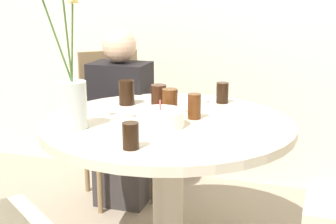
# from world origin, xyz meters

# --- Properties ---
(dining_table) EXTENTS (1.14, 1.14, 0.73)m
(dining_table) POSITION_xyz_m (0.00, 0.00, 0.58)
(dining_table) COLOR beige
(dining_table) RESTS_ON ground_plane
(chair_near_front) EXTENTS (0.56, 0.56, 0.93)m
(chair_near_front) POSITION_xyz_m (-0.57, 0.69, 0.53)
(chair_near_front) COLOR beige
(chair_near_front) RESTS_ON ground_plane
(birthday_cake) EXTENTS (0.21, 0.21, 0.12)m
(birthday_cake) POSITION_xyz_m (-0.01, -0.09, 0.76)
(birthday_cake) COLOR white
(birthday_cake) RESTS_ON dining_table
(flower_vase) EXTENTS (0.18, 0.24, 0.72)m
(flower_vase) POSITION_xyz_m (-0.35, -0.24, 0.88)
(flower_vase) COLOR silver
(flower_vase) RESTS_ON dining_table
(side_plate) EXTENTS (0.18, 0.18, 0.01)m
(side_plate) POSITION_xyz_m (0.01, 0.40, 0.73)
(side_plate) COLOR white
(side_plate) RESTS_ON dining_table
(drink_glass_0) EXTENTS (0.07, 0.07, 0.12)m
(drink_glass_0) POSITION_xyz_m (-0.02, 0.10, 0.79)
(drink_glass_0) COLOR #51280F
(drink_glass_0) RESTS_ON dining_table
(drink_glass_1) EXTENTS (0.08, 0.08, 0.12)m
(drink_glass_1) POSITION_xyz_m (-0.11, 0.21, 0.79)
(drink_glass_1) COLOR #33190C
(drink_glass_1) RESTS_ON dining_table
(drink_glass_2) EXTENTS (0.06, 0.06, 0.12)m
(drink_glass_2) POSITION_xyz_m (0.10, 0.07, 0.79)
(drink_glass_2) COLOR #51280F
(drink_glass_2) RESTS_ON dining_table
(drink_glass_3) EXTENTS (0.06, 0.06, 0.10)m
(drink_glass_3) POSITION_xyz_m (-0.02, -0.41, 0.78)
(drink_glass_3) COLOR black
(drink_glass_3) RESTS_ON dining_table
(drink_glass_4) EXTENTS (0.08, 0.08, 0.13)m
(drink_glass_4) POSITION_xyz_m (-0.29, 0.23, 0.79)
(drink_glass_4) COLOR black
(drink_glass_4) RESTS_ON dining_table
(drink_glass_5) EXTENTS (0.06, 0.06, 0.11)m
(drink_glass_5) POSITION_xyz_m (0.17, 0.41, 0.78)
(drink_glass_5) COLOR black
(drink_glass_5) RESTS_ON dining_table
(person_boy) EXTENTS (0.34, 0.24, 1.09)m
(person_boy) POSITION_xyz_m (-0.47, 0.57, 0.51)
(person_boy) COLOR #383333
(person_boy) RESTS_ON ground_plane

